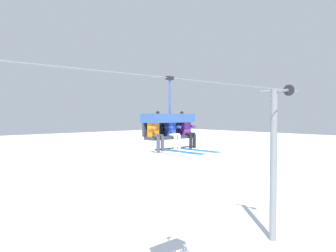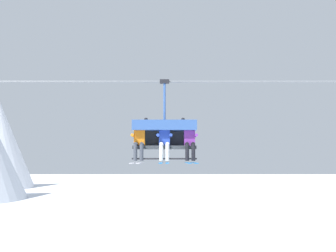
% 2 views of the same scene
% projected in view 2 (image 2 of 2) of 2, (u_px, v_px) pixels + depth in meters
% --- Properties ---
extents(lift_cable, '(16.73, 0.05, 0.05)m').
position_uv_depth(lift_cable, '(192.00, 82.00, 9.86)').
color(lift_cable, slate).
extents(chairlift_chair, '(1.89, 0.74, 2.40)m').
position_uv_depth(chairlift_chair, '(165.00, 130.00, 9.80)').
color(chairlift_chair, '#33383D').
extents(skier_orange, '(0.48, 1.70, 1.34)m').
position_uv_depth(skier_orange, '(140.00, 139.00, 9.56)').
color(skier_orange, orange).
extents(skier_blue, '(0.46, 1.70, 1.23)m').
position_uv_depth(skier_blue, '(165.00, 140.00, 9.55)').
color(skier_blue, '#2847B7').
extents(skier_purple, '(0.48, 1.70, 1.34)m').
position_uv_depth(skier_purple, '(190.00, 139.00, 9.55)').
color(skier_purple, purple).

